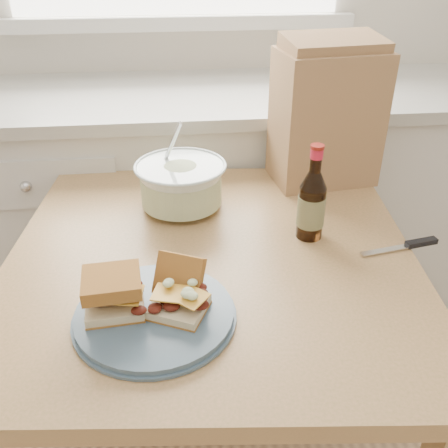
{
  "coord_description": "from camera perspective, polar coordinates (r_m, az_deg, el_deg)",
  "views": [
    {
      "loc": [
        -0.04,
        -0.04,
        1.43
      ],
      "look_at": [
        0.06,
        0.91,
        0.86
      ],
      "focal_mm": 40.0,
      "sensor_mm": 36.0,
      "label": 1
    }
  ],
  "objects": [
    {
      "name": "knife",
      "position": [
        1.26,
        20.7,
        -2.2
      ],
      "size": [
        0.2,
        0.06,
        0.01
      ],
      "rotation": [
        0.0,
        0.0,
        0.19
      ],
      "color": "silver",
      "rests_on": "dining_table"
    },
    {
      "name": "sandwich_right",
      "position": [
        0.97,
        -5.2,
        -7.82
      ],
      "size": [
        0.13,
        0.17,
        0.09
      ],
      "rotation": [
        0.0,
        0.0,
        -0.44
      ],
      "color": "beige",
      "rests_on": "plate"
    },
    {
      "name": "cabinet_run",
      "position": [
        1.98,
        -4.13,
        1.83
      ],
      "size": [
        2.5,
        0.64,
        0.94
      ],
      "color": "silver",
      "rests_on": "ground"
    },
    {
      "name": "plate",
      "position": [
        0.98,
        -7.92,
        -10.23
      ],
      "size": [
        0.3,
        0.3,
        0.02
      ],
      "primitive_type": "cylinder",
      "color": "#465D71",
      "rests_on": "dining_table"
    },
    {
      "name": "paper_bag",
      "position": [
        1.47,
        11.59,
        11.77
      ],
      "size": [
        0.31,
        0.22,
        0.37
      ],
      "primitive_type": "cube",
      "rotation": [
        0.0,
        0.0,
        0.13
      ],
      "color": "#A68150",
      "rests_on": "dining_table"
    },
    {
      "name": "beer_bottle",
      "position": [
        1.19,
        9.98,
        2.29
      ],
      "size": [
        0.07,
        0.07,
        0.24
      ],
      "rotation": [
        0.0,
        0.0,
        0.04
      ],
      "color": "black",
      "rests_on": "dining_table"
    },
    {
      "name": "dining_table",
      "position": [
        1.23,
        -1.37,
        -7.78
      ],
      "size": [
        1.02,
        1.02,
        0.78
      ],
      "rotation": [
        0.0,
        0.0,
        -0.09
      ],
      "color": "tan",
      "rests_on": "ground"
    },
    {
      "name": "coleslaw_bowl",
      "position": [
        1.32,
        -4.91,
        4.31
      ],
      "size": [
        0.24,
        0.24,
        0.24
      ],
      "color": "white",
      "rests_on": "dining_table"
    },
    {
      "name": "sandwich_left",
      "position": [
        0.97,
        -12.57,
        -7.7
      ],
      "size": [
        0.12,
        0.11,
        0.08
      ],
      "rotation": [
        0.0,
        0.0,
        0.09
      ],
      "color": "beige",
      "rests_on": "plate"
    }
  ]
}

